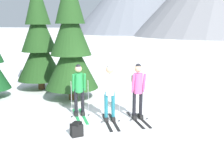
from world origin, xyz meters
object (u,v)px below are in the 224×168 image
(pine_tree_near, at_px, (39,40))
(backpack_on_snow_front, at_px, (77,129))
(skier_in_green, at_px, (79,87))
(skier_in_pink, at_px, (138,88))
(pine_tree_mid, at_px, (71,42))
(skier_in_white, at_px, (109,89))

(pine_tree_near, relative_size, backpack_on_snow_front, 12.48)
(skier_in_green, bearing_deg, skier_in_pink, 7.05)
(skier_in_green, height_order, skier_in_pink, skier_in_pink)
(skier_in_green, distance_m, skier_in_pink, 1.91)
(skier_in_pink, bearing_deg, pine_tree_mid, 152.75)
(skier_in_green, relative_size, skier_in_pink, 0.96)
(pine_tree_near, height_order, pine_tree_mid, pine_tree_mid)
(skier_in_white, height_order, backpack_on_snow_front, skier_in_white)
(skier_in_white, relative_size, pine_tree_near, 0.36)
(pine_tree_near, bearing_deg, backpack_on_snow_front, -50.12)
(pine_tree_near, distance_m, pine_tree_mid, 2.41)
(pine_tree_mid, relative_size, backpack_on_snow_front, 12.63)
(skier_in_pink, height_order, pine_tree_near, pine_tree_near)
(skier_in_pink, distance_m, pine_tree_mid, 3.56)
(skier_in_green, distance_m, pine_tree_near, 4.51)
(skier_in_green, xyz_separation_m, skier_in_pink, (1.89, 0.23, 0.05))
(skier_in_pink, bearing_deg, skier_in_white, -150.33)
(skier_in_white, distance_m, skier_in_pink, 0.90)
(skier_in_green, bearing_deg, pine_tree_near, 137.22)
(pine_tree_mid, bearing_deg, skier_in_white, -42.22)
(skier_in_white, distance_m, backpack_on_snow_front, 1.67)
(skier_in_pink, height_order, backpack_on_snow_front, skier_in_pink)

